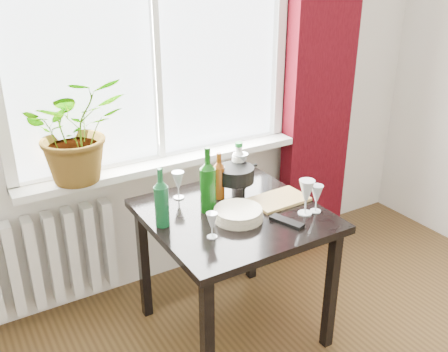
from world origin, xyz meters
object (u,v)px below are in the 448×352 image
fondue_pot (236,181)px  tv_remote (287,222)px  cleaning_bottle (239,165)px  wine_bottle_left (161,197)px  plate_stack (238,214)px  cutting_board (279,199)px  table (234,228)px  potted_plant (76,129)px  wineglass_back_center (240,170)px  wineglass_front_right (306,197)px  wineglass_back_left (178,185)px  wineglass_far_right (316,198)px  bottle_amber (219,175)px  radiator (43,261)px  wine_bottle_right (208,180)px  wineglass_front_left (212,225)px

fondue_pot → tv_remote: size_ratio=1.33×
cleaning_bottle → wine_bottle_left: bearing=-161.4°
plate_stack → cleaning_bottle: bearing=57.4°
cutting_board → table: bearing=176.9°
potted_plant → cleaning_bottle: size_ratio=2.13×
wine_bottle_left → wineglass_back_center: wine_bottle_left is taller
wine_bottle_left → cutting_board: 0.65m
potted_plant → wineglass_front_right: bearing=-40.1°
table → wine_bottle_left: bearing=170.1°
fondue_pot → cleaning_bottle: bearing=63.1°
table → wineglass_back_left: wineglass_back_left is taller
wineglass_far_right → bottle_amber: bearing=130.7°
wine_bottle_left → cleaning_bottle: wine_bottle_left is taller
table → potted_plant: (-0.60, 0.56, 0.47)m
radiator → table: size_ratio=0.94×
wine_bottle_right → wineglass_back_center: (0.30, 0.16, -0.07)m
wineglass_back_left → fondue_pot: size_ratio=0.67×
wineglass_back_left → table: bearing=-59.7°
wineglass_back_center → tv_remote: 0.49m
fondue_pot → cutting_board: bearing=-36.6°
bottle_amber → wineglass_back_center: bottle_amber is taller
cleaning_bottle → bottle_amber: bearing=-158.6°
potted_plant → wineglass_back_left: 0.59m
potted_plant → wineglass_far_right: bearing=-38.7°
potted_plant → fondue_pot: potted_plant is taller
wine_bottle_left → fondue_pot: size_ratio=1.29×
wineglass_front_left → tv_remote: (0.37, -0.07, -0.05)m
fondue_pot → wine_bottle_right: bearing=-142.1°
cutting_board → cleaning_bottle: bearing=108.3°
cutting_board → fondue_pot: bearing=128.4°
radiator → table: table is taller
wineglass_back_center → bottle_amber: bearing=-160.5°
tv_remote → wineglass_back_center: bearing=66.6°
table → wineglass_back_left: 0.37m
potted_plant → bottle_amber: (0.62, -0.38, -0.25)m
radiator → wine_bottle_right: (0.75, -0.55, 0.53)m
potted_plant → wineglass_far_right: size_ratio=3.72×
wine_bottle_left → table: bearing=-9.9°
bottle_amber → cutting_board: 0.34m
bottle_amber → cutting_board: (0.25, -0.20, -0.12)m
radiator → wineglass_front_left: size_ratio=6.24×
wineglass_back_center → wineglass_front_right: bearing=-76.7°
bottle_amber → cleaning_bottle: cleaning_bottle is taller
wineglass_back_left → radiator: bearing=153.4°
potted_plant → plate_stack: bearing=-47.3°
table → cutting_board: (0.27, -0.01, 0.10)m
table → cutting_board: size_ratio=2.84×
wine_bottle_right → wine_bottle_left: bearing=-176.0°
cleaning_bottle → cutting_board: cleaning_bottle is taller
wine_bottle_left → wine_bottle_right: 0.26m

